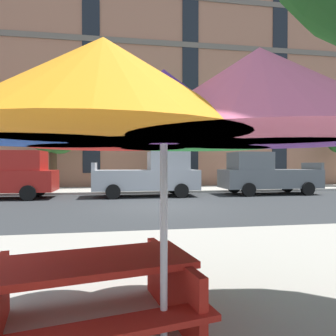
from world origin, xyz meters
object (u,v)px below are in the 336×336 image
object	(u,v)px
pickup_silver	(151,175)
picnic_table	(91,291)
pickup_red	(3,176)
street_tree_middle	(181,120)
street_tree_left	(51,131)
patio_umbrella	(164,111)
pickup_gray	(265,175)

from	to	relation	value
pickup_silver	picnic_table	world-z (taller)	pickup_silver
pickup_red	street_tree_middle	xyz separation A→B (m)	(8.99, 3.32, 3.24)
street_tree_left	picnic_table	bearing A→B (deg)	-77.47
pickup_silver	patio_umbrella	size ratio (longest dim) A/B	1.55
patio_umbrella	pickup_gray	bearing A→B (deg)	60.00
pickup_gray	patio_umbrella	bearing A→B (deg)	-120.00
pickup_silver	pickup_gray	world-z (taller)	same
patio_umbrella	picnic_table	world-z (taller)	patio_umbrella
street_tree_middle	picnic_table	world-z (taller)	street_tree_middle
pickup_silver	street_tree_middle	distance (m)	5.13
street_tree_left	street_tree_middle	bearing A→B (deg)	1.90
pickup_silver	street_tree_left	bearing A→B (deg)	149.95
pickup_silver	street_tree_middle	bearing A→B (deg)	56.46
pickup_red	patio_umbrella	distance (m)	13.88
street_tree_left	patio_umbrella	size ratio (longest dim) A/B	1.53
pickup_gray	picnic_table	bearing A→B (deg)	-122.86
street_tree_middle	patio_umbrella	size ratio (longest dim) A/B	1.78
street_tree_left	picnic_table	xyz separation A→B (m)	(3.41, -15.35, -2.94)
pickup_red	pickup_gray	bearing A→B (deg)	0.00
street_tree_left	patio_umbrella	xyz separation A→B (m)	(4.01, -15.77, -1.38)
pickup_red	picnic_table	size ratio (longest dim) A/B	2.48
street_tree_left	patio_umbrella	bearing A→B (deg)	-75.72
pickup_red	pickup_silver	size ratio (longest dim) A/B	1.00
street_tree_middle	picnic_table	bearing A→B (deg)	-104.70
pickup_gray	picnic_table	size ratio (longest dim) A/B	2.48
street_tree_middle	picnic_table	distance (m)	16.57
street_tree_left	patio_umbrella	world-z (taller)	street_tree_left
pickup_gray	street_tree_left	xyz separation A→B (m)	(-11.35, 3.07, 2.40)
pickup_red	street_tree_left	size ratio (longest dim) A/B	1.01
pickup_red	picnic_table	xyz separation A→B (m)	(4.90, -12.28, -0.54)
pickup_silver	patio_umbrella	world-z (taller)	patio_umbrella
patio_umbrella	pickup_silver	bearing A→B (deg)	84.20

